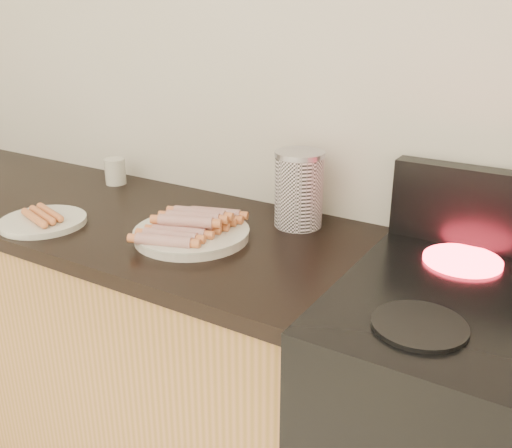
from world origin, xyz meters
The scene contains 11 objects.
wall_back centered at (0.00, 2.00, 1.30)m, with size 4.00×0.04×2.60m, color silver.
cabinet_base centered at (-0.70, 1.69, 0.43)m, with size 2.20×0.59×0.86m, color #AB7544.
counter_slab centered at (-0.70, 1.69, 0.88)m, with size 2.20×0.62×0.04m, color black.
burner_near_left centered at (0.61, 1.51, 0.92)m, with size 0.18×0.18×0.01m, color black.
burner_far_left centered at (0.61, 1.84, 0.92)m, with size 0.18×0.18×0.01m, color #FF1E2D.
main_plate centered at (-0.04, 1.65, 0.91)m, with size 0.30×0.30×0.02m, color white.
side_plate centered at (-0.45, 1.51, 0.91)m, with size 0.24×0.24×0.02m, color silver.
hotdog_pile centered at (-0.04, 1.65, 0.94)m, with size 0.14×0.30×0.06m.
plain_sausages centered at (-0.45, 1.51, 0.93)m, with size 0.14×0.11×0.02m.
canister centered at (0.16, 1.88, 1.01)m, with size 0.14×0.14×0.21m.
mug centered at (-0.56, 1.90, 0.94)m, with size 0.07×0.07×0.09m, color white.
Camera 1 is at (0.83, 0.56, 1.48)m, focal length 40.00 mm.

